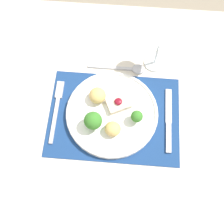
# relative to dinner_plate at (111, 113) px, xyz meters

# --- Properties ---
(ground_plane) EXTENTS (8.00, 8.00, 0.00)m
(ground_plane) POSITION_rel_dinner_plate_xyz_m (0.01, -0.00, -0.75)
(ground_plane) COLOR gray
(dining_table) EXTENTS (1.39, 0.92, 0.73)m
(dining_table) POSITION_rel_dinner_plate_xyz_m (0.01, -0.00, -0.11)
(dining_table) COLOR beige
(dining_table) RESTS_ON ground_plane
(placemat) EXTENTS (0.42, 0.30, 0.00)m
(placemat) POSITION_rel_dinner_plate_xyz_m (0.01, -0.00, -0.02)
(placemat) COLOR navy
(placemat) RESTS_ON dining_table
(dinner_plate) EXTENTS (0.29, 0.29, 0.08)m
(dinner_plate) POSITION_rel_dinner_plate_xyz_m (0.00, 0.00, 0.00)
(dinner_plate) COLOR white
(dinner_plate) RESTS_ON placemat
(fork) EXTENTS (0.02, 0.22, 0.01)m
(fork) POSITION_rel_dinner_plate_xyz_m (-0.18, 0.01, -0.01)
(fork) COLOR #B2B2B7
(fork) RESTS_ON placemat
(knife) EXTENTS (0.02, 0.22, 0.01)m
(knife) POSITION_rel_dinner_plate_xyz_m (0.18, -0.02, -0.01)
(knife) COLOR #B2B2B7
(knife) RESTS_ON placemat
(spoon) EXTENTS (0.20, 0.04, 0.01)m
(spoon) POSITION_rel_dinner_plate_xyz_m (0.05, 0.17, -0.01)
(spoon) COLOR #B2B2B7
(spoon) RESTS_ON dining_table
(wine_glass_near) EXTENTS (0.09, 0.09, 0.16)m
(wine_glass_near) POSITION_rel_dinner_plate_xyz_m (0.14, 0.21, 0.10)
(wine_glass_near) COLOR white
(wine_glass_near) RESTS_ON dining_table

